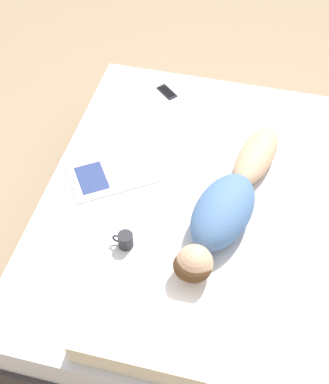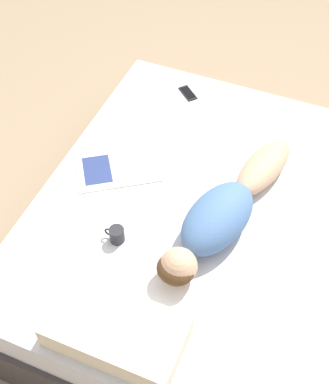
# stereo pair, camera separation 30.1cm
# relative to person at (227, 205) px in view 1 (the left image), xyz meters

# --- Properties ---
(ground_plane) EXTENTS (12.00, 12.00, 0.00)m
(ground_plane) POSITION_rel_person_xyz_m (0.16, -0.07, -0.71)
(ground_plane) COLOR #9E8466
(bed) EXTENTS (1.85, 2.29, 0.61)m
(bed) POSITION_rel_person_xyz_m (0.16, -0.07, -0.41)
(bed) COLOR #383333
(bed) RESTS_ON ground_plane
(person) EXTENTS (0.49, 1.26, 0.23)m
(person) POSITION_rel_person_xyz_m (0.00, 0.00, 0.00)
(person) COLOR tan
(person) RESTS_ON bed
(open_magazine) EXTENTS (0.60, 0.55, 0.01)m
(open_magazine) POSITION_rel_person_xyz_m (0.72, -0.16, -0.10)
(open_magazine) COLOR silver
(open_magazine) RESTS_ON bed
(coffee_mug) EXTENTS (0.12, 0.08, 0.09)m
(coffee_mug) POSITION_rel_person_xyz_m (0.49, 0.32, -0.05)
(coffee_mug) COLOR #232328
(coffee_mug) RESTS_ON bed
(cell_phone) EXTENTS (0.16, 0.15, 0.01)m
(cell_phone) POSITION_rel_person_xyz_m (0.57, -0.97, -0.10)
(cell_phone) COLOR black
(cell_phone) RESTS_ON bed
(pillow) EXTENTS (0.64, 0.35, 0.15)m
(pillow) POSITION_rel_person_xyz_m (0.24, 0.83, -0.03)
(pillow) COLOR beige
(pillow) RESTS_ON bed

